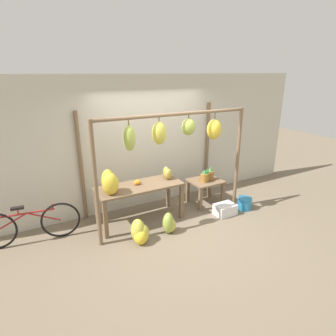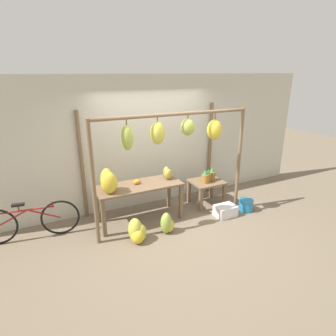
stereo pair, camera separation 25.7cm
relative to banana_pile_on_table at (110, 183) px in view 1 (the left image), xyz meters
name	(u,v)px [view 1 (the left image)]	position (x,y,z in m)	size (l,w,h in m)	color
ground_plane	(182,229)	(1.16, -0.58, -0.96)	(20.00, 20.00, 0.00)	#756651
shop_wall_back	(149,142)	(1.16, 0.80, 0.44)	(8.00, 0.08, 2.80)	beige
stall_awning	(174,141)	(1.21, -0.19, 0.67)	(3.05, 1.23, 2.17)	brown
display_table_main	(140,191)	(0.60, 0.08, -0.31)	(1.66, 0.66, 0.76)	brown
display_table_side	(205,185)	(2.19, 0.12, -0.53)	(0.71, 0.60, 0.55)	brown
banana_pile_on_table	(110,183)	(0.00, 0.00, 0.00)	(0.42, 0.46, 0.44)	gold
orange_pile	(137,182)	(0.59, 0.16, -0.16)	(0.15, 0.16, 0.09)	orange
pineapple_cluster	(207,176)	(2.19, 0.08, -0.28)	(0.36, 0.21, 0.31)	olive
banana_pile_ground_left	(140,233)	(0.29, -0.62, -0.77)	(0.35, 0.37, 0.44)	gold
banana_pile_ground_right	(169,224)	(0.88, -0.58, -0.78)	(0.35, 0.33, 0.42)	gold
fruit_crate_white	(225,209)	(2.25, -0.53, -0.85)	(0.43, 0.32, 0.23)	silver
blue_bucket	(245,203)	(2.79, -0.53, -0.83)	(0.30, 0.30, 0.26)	teal
parked_bicycle	(29,225)	(-1.38, 0.30, -0.61)	(1.68, 0.24, 0.71)	black
papaya_pile	(167,173)	(1.24, 0.16, -0.09)	(0.22, 0.30, 0.24)	#B2993D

